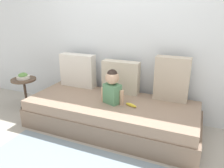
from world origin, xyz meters
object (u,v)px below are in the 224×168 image
(throw_pillow_center, at_px, (121,77))
(fruit_bowl, at_px, (23,76))
(couch, at_px, (111,115))
(banana, at_px, (131,105))
(throw_pillow_right, at_px, (172,79))
(toddler, at_px, (112,86))
(side_table, at_px, (24,86))
(throw_pillow_left, at_px, (78,70))

(throw_pillow_center, height_order, fruit_bowl, throw_pillow_center)
(throw_pillow_center, distance_m, fruit_bowl, 1.58)
(couch, distance_m, fruit_bowl, 1.59)
(banana, relative_size, fruit_bowl, 0.84)
(throw_pillow_right, bearing_deg, toddler, -149.40)
(throw_pillow_center, height_order, side_table, throw_pillow_center)
(couch, relative_size, throw_pillow_center, 4.28)
(couch, xyz_separation_m, throw_pillow_center, (0.00, 0.37, 0.44))
(throw_pillow_center, height_order, throw_pillow_right, throw_pillow_right)
(couch, relative_size, throw_pillow_left, 4.11)
(throw_pillow_center, relative_size, side_table, 1.07)
(side_table, bearing_deg, fruit_bowl, 0.00)
(side_table, bearing_deg, banana, -2.54)
(throw_pillow_left, relative_size, throw_pillow_center, 1.04)
(couch, bearing_deg, fruit_bowl, 178.72)
(throw_pillow_right, height_order, banana, throw_pillow_right)
(couch, height_order, banana, banana)
(throw_pillow_right, bearing_deg, throw_pillow_left, 180.00)
(couch, relative_size, fruit_bowl, 11.51)
(throw_pillow_left, bearing_deg, couch, -27.24)
(throw_pillow_left, distance_m, side_table, 0.92)
(couch, xyz_separation_m, throw_pillow_left, (-0.73, 0.37, 0.46))
(toddler, bearing_deg, fruit_bowl, 177.50)
(throw_pillow_left, distance_m, toddler, 0.86)
(toddler, distance_m, fruit_bowl, 1.58)
(throw_pillow_center, xyz_separation_m, throw_pillow_right, (0.73, 0.00, 0.06))
(fruit_bowl, bearing_deg, banana, -2.54)
(throw_pillow_left, distance_m, fruit_bowl, 0.89)
(banana, height_order, fruit_bowl, fruit_bowl)
(throw_pillow_center, distance_m, toddler, 0.41)
(throw_pillow_left, xyz_separation_m, side_table, (-0.82, -0.34, -0.26))
(banana, bearing_deg, toddler, 177.24)
(couch, distance_m, throw_pillow_right, 0.96)
(fruit_bowl, bearing_deg, toddler, -2.50)
(couch, height_order, fruit_bowl, fruit_bowl)
(banana, distance_m, side_table, 1.85)
(throw_pillow_left, height_order, throw_pillow_right, throw_pillow_right)
(throw_pillow_right, xyz_separation_m, toddler, (-0.69, -0.41, -0.06))
(throw_pillow_right, bearing_deg, fruit_bowl, -171.51)
(throw_pillow_center, bearing_deg, throw_pillow_right, 0.00)
(banana, height_order, side_table, side_table)
(couch, xyz_separation_m, fruit_bowl, (-1.54, 0.03, 0.36))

